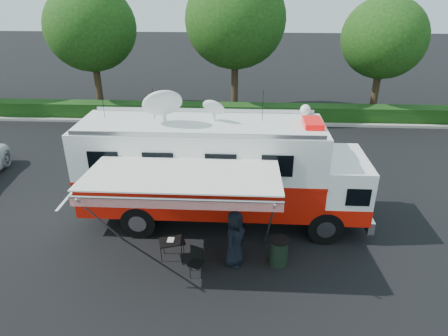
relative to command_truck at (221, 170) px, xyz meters
The scene contains 9 objects.
ground_plane 2.06m from the command_truck, ahead, with size 120.00×120.00×0.00m, color black.
back_border 13.29m from the command_truck, 84.55° to the left, with size 60.00×6.14×8.87m.
stall_lines 3.66m from the command_truck, 97.84° to the left, with size 24.12×5.50×0.01m.
command_truck is the anchor object (origin of this frame).
awning 3.17m from the command_truck, 107.43° to the right, with size 5.47×2.81×3.30m.
person 3.30m from the command_truck, 76.90° to the right, with size 0.91×0.59×1.87m, color black.
folding_table 3.10m from the command_truck, 120.66° to the right, with size 0.92×0.77×0.67m.
folding_chair 3.43m from the command_truck, 100.32° to the right, with size 0.55×0.58×0.88m.
trash_bin 3.51m from the command_truck, 51.19° to the right, with size 0.61×0.61×0.91m.
Camera 1 is at (0.72, -12.63, 8.08)m, focal length 32.00 mm.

